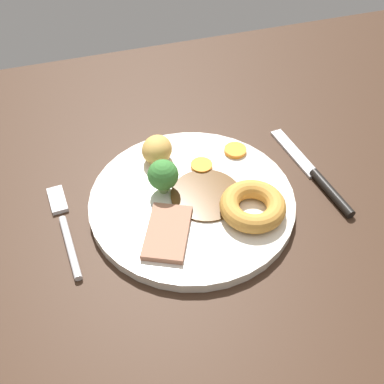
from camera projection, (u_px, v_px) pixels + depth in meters
dining_table at (208, 218)px, 61.02cm from camera, size 120.00×84.00×3.60cm
dinner_plate at (192, 201)px, 59.63cm from camera, size 26.10×26.10×1.40cm
gravy_pool at (204, 195)px, 59.20cm from camera, size 9.03×9.03×0.30cm
meat_slice_main at (167, 232)px, 54.72cm from camera, size 7.88×9.50×0.80cm
yorkshire_pudding at (253, 206)px, 56.52cm from camera, size 8.09×8.09×2.37cm
roast_potato_left at (157, 150)px, 62.71cm from camera, size 5.84×5.98×3.66cm
carrot_coin_front at (235, 150)px, 64.93cm from camera, size 3.08×3.08×0.56cm
carrot_coin_back at (202, 166)px, 62.82cm from camera, size 2.91×2.91×0.53cm
broccoli_floret at (163, 175)px, 57.99cm from camera, size 3.91×3.91×4.76cm
fork at (65, 226)px, 57.16cm from camera, size 2.57×15.32×0.90cm
knife at (317, 177)px, 63.05cm from camera, size 3.36×18.55×1.20cm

